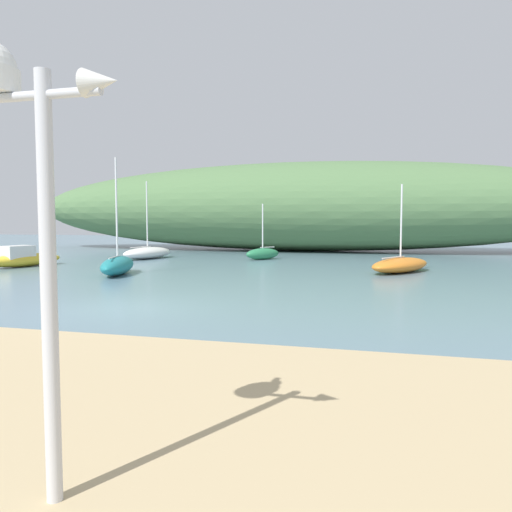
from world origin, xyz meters
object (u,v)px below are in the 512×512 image
Objects in this scene: sailboat_off_point at (148,253)px; motorboat_inner_mooring at (23,258)px; mast_structure at (13,134)px; sailboat_outer_mooring at (263,253)px; sailboat_west_reach at (400,265)px; sailboat_far_left at (118,265)px.

motorboat_inner_mooring is at bearing -119.64° from sailboat_off_point.
mast_structure is 23.91m from motorboat_inner_mooring.
mast_structure is at bearing -80.00° from sailboat_outer_mooring.
sailboat_off_point is at bearing -170.29° from sailboat_outer_mooring.
sailboat_west_reach is (18.55, 1.99, -0.08)m from motorboat_inner_mooring.
sailboat_far_left is 1.51× the size of sailboat_outer_mooring.
motorboat_inner_mooring is 7.42m from sailboat_off_point.
sailboat_outer_mooring is (10.69, 7.65, -0.06)m from motorboat_inner_mooring.
sailboat_west_reach is at bearing 80.74° from mast_structure.
sailboat_west_reach is at bearing 19.10° from sailboat_far_left.
motorboat_inner_mooring is at bearing -144.42° from sailboat_outer_mooring.
mast_structure is at bearing -61.84° from sailboat_far_left.
sailboat_far_left is at bearing -112.52° from sailboat_outer_mooring.
sailboat_west_reach is (3.30, 20.22, -2.64)m from mast_structure.
mast_structure is 18.44m from sailboat_far_left.
mast_structure is 27.39m from sailboat_off_point.
mast_structure is at bearing -64.86° from sailboat_off_point.
sailboat_off_point is (3.67, 6.45, -0.05)m from motorboat_inner_mooring.
sailboat_west_reach reaches higher than mast_structure.
sailboat_far_left is 12.61m from sailboat_west_reach.
sailboat_far_left is 1.06× the size of sailboat_off_point.
sailboat_far_left is at bearing -160.90° from sailboat_west_reach.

